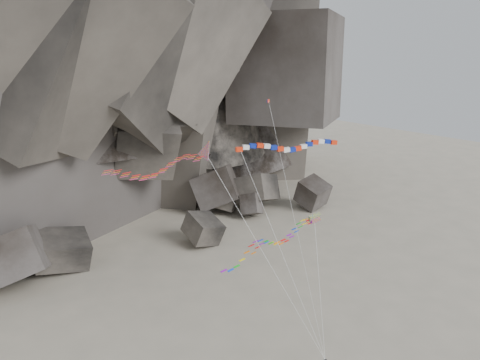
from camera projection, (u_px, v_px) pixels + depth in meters
ground at (282, 350)px, 51.63m from camera, size 260.00×260.00×0.00m
boulder_field at (141, 231)px, 76.96m from camera, size 78.78×20.39×10.40m
delta_kite at (154, 167)px, 38.01m from camera, size 18.91×8.61×22.73m
banner_kite at (288, 147)px, 47.16m from camera, size 10.06×9.60×21.34m
parafoil_kite at (269, 242)px, 46.51m from camera, size 15.75×6.95×12.71m
pennant_kite at (284, 171)px, 48.66m from camera, size 1.96×10.97×25.10m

